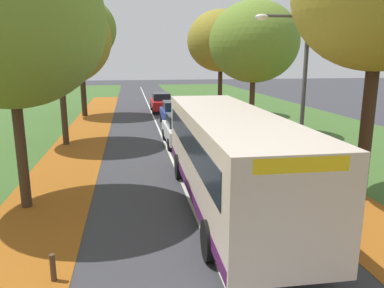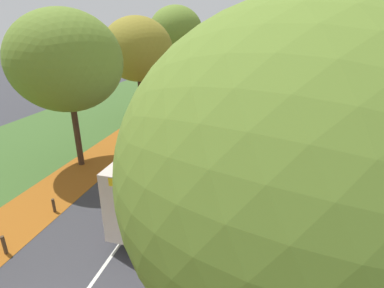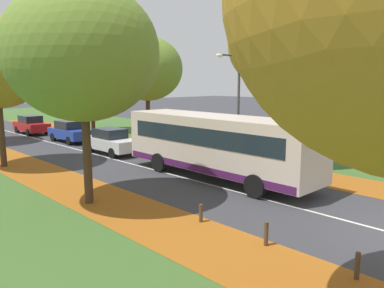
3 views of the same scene
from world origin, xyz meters
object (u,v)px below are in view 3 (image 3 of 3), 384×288
tree_left_near (82,53)px  tree_right_near (277,45)px  tree_right_mid (147,69)px  bollard_third (266,234)px  tree_right_far (91,66)px  streetlamp_right (235,97)px  bus (217,143)px  car_red_third_in_line (31,125)px  car_blue_following (70,131)px  bollard_second (357,266)px  car_white_lead (111,141)px  bollard_fourth (201,213)px

tree_left_near → tree_right_near: size_ratio=0.91×
tree_right_mid → bollard_third: bearing=-118.1°
tree_right_mid → tree_right_far: bearing=90.0°
streetlamp_right → bus: size_ratio=0.57×
tree_right_near → bus: (-4.53, 0.20, -4.80)m
tree_right_mid → car_red_third_in_line: size_ratio=1.88×
tree_right_near → bollard_third: bearing=-147.5°
tree_right_far → bollard_third: (-9.02, -25.11, -5.55)m
streetlamp_right → car_blue_following: bearing=99.8°
bollard_second → bollard_third: bearing=89.8°
car_white_lead → car_red_third_in_line: same height
tree_right_near → tree_right_mid: tree_right_near is taller
tree_left_near → car_white_lead: (6.02, 7.92, -4.78)m
tree_left_near → tree_right_near: (10.80, -1.06, 0.91)m
bus → tree_left_near: bearing=172.1°
tree_left_near → car_red_third_in_line: tree_left_near is taller
bollard_fourth → car_blue_following: bearing=75.6°
tree_right_far → bollard_third: 27.26m
bollard_fourth → car_white_lead: car_white_lead is taller
tree_left_near → bollard_second: 10.92m
tree_right_mid → bollard_third: size_ratio=11.17×
bus → streetlamp_right: bearing=21.9°
streetlamp_right → car_white_lead: streetlamp_right is taller
bollard_second → car_blue_following: 24.14m
tree_left_near → streetlamp_right: tree_left_near is taller
bollard_second → car_blue_following: car_blue_following is taller
bollard_fourth → bollard_second: bearing=-89.8°
tree_right_mid → streetlamp_right: tree_right_mid is taller
tree_right_mid → bus: tree_right_mid is taller
tree_left_near → tree_right_far: bearing=59.7°
bollard_second → car_blue_following: bearing=78.6°
bus → car_red_third_in_line: bearing=90.6°
car_white_lead → streetlamp_right: bearing=-70.1°
tree_right_mid → streetlamp_right: (-1.82, -9.85, -1.77)m
bollard_third → tree_right_mid: bearing=61.9°
bollard_third → tree_right_far: bearing=70.2°
bollard_fourth → car_blue_following: size_ratio=0.15×
tree_left_near → car_blue_following: (6.39, 14.24, -4.78)m
tree_right_far → streetlamp_right: (-1.82, -18.05, -2.17)m
tree_right_mid → bus: 12.33m
tree_left_near → tree_right_mid: 14.62m
tree_left_near → car_white_lead: bearing=52.8°
streetlamp_right → car_blue_following: streetlamp_right is taller
bollard_third → car_red_third_in_line: car_red_third_in_line is taller
tree_left_near → bollard_fourth: (1.61, -4.37, -5.28)m
bollard_third → car_blue_following: bearing=77.3°
bus → car_blue_following: size_ratio=2.48×
bollard_third → bollard_fourth: (-0.02, 2.53, -0.05)m
streetlamp_right → bus: 3.43m
tree_right_near → tree_right_far: size_ratio=1.07×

